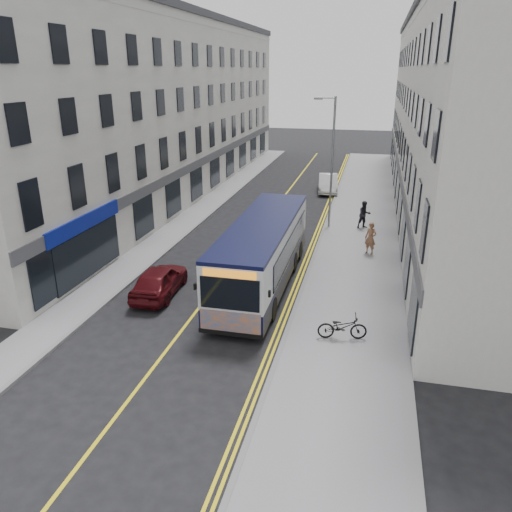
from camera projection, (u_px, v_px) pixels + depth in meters
The scene contains 17 objects.
ground at pixel (187, 323), 19.81m from camera, with size 140.00×140.00×0.00m, color black.
pavement_east at pixel (359, 239), 29.38m from camera, with size 4.50×64.00×0.12m, color gray.
pavement_west at pixel (180, 226), 31.80m from camera, with size 2.00×64.00×0.12m, color gray.
kerb_east at pixel (321, 236), 29.86m from camera, with size 0.18×64.00×0.13m, color slate.
kerb_west at pixel (195, 227), 31.58m from camera, with size 0.18×64.00×0.13m, color slate.
road_centre_line at pixel (256, 233), 30.74m from camera, with size 0.12×64.00×0.01m, color yellow.
road_dbl_yellow_inner at pixel (314, 237), 29.98m from camera, with size 0.10×64.00×0.01m, color yellow.
road_dbl_yellow_outer at pixel (317, 237), 29.94m from camera, with size 0.10×64.00×0.01m, color yellow.
terrace_east at pixel (449, 115), 34.19m from camera, with size 6.00×46.00×13.00m, color silver.
terrace_west at pixel (170, 110), 38.60m from camera, with size 6.00×46.00×13.00m, color silver.
streetlamp at pixel (331, 159), 30.13m from camera, with size 1.32×0.18×8.00m.
city_bus at pixel (263, 251), 22.64m from camera, with size 2.51×10.72×3.11m.
bicycle at pixel (342, 327), 18.30m from camera, with size 0.63×1.81×0.95m, color black.
pedestrian_near at pixel (371, 238), 26.63m from camera, with size 0.64×0.42×1.74m, color brown.
pedestrian_far at pixel (364, 215), 31.02m from camera, with size 0.83×0.65×1.71m, color black.
car_white at pixel (328, 183), 40.79m from camera, with size 1.50×4.31×1.42m, color silver.
car_maroon at pixel (159, 280), 22.12m from camera, with size 1.61×4.00×1.36m, color #4E0D11.
Camera 1 is at (6.70, -16.51, 9.46)m, focal length 35.00 mm.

